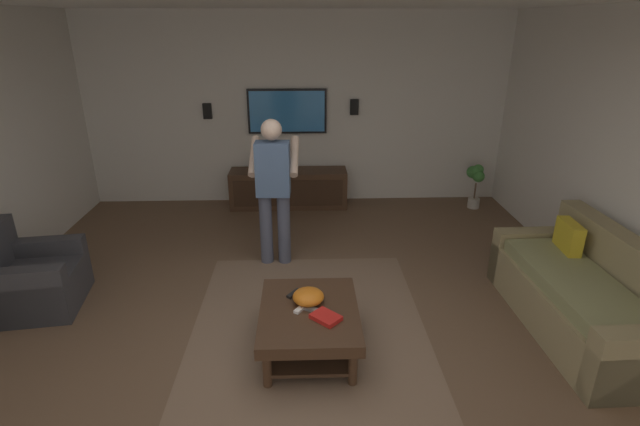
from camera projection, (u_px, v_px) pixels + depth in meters
ground_plane at (296, 345)px, 4.06m from camera, size 8.65×8.65×0.00m
wall_back_tv at (297, 110)px, 6.94m from camera, size 0.10×6.28×2.73m
area_rug at (309, 335)px, 4.19m from camera, size 2.84×2.07×0.01m
couch at (584, 297)px, 4.19m from camera, size 1.92×0.90×0.87m
armchair at (29, 280)px, 4.52m from camera, size 0.90×0.91×0.82m
coffee_table at (309, 320)px, 3.89m from camera, size 1.00×0.80×0.40m
media_console at (289, 188)px, 7.03m from camera, size 0.45×1.70×0.55m
tv at (287, 111)px, 6.85m from camera, size 0.05×1.13×0.64m
person_standing at (274, 184)px, 5.14m from camera, size 0.55×0.55×1.64m
potted_plant_short at (476, 178)px, 6.91m from camera, size 0.30×0.23×0.65m
bowl at (308, 297)px, 3.92m from camera, size 0.26×0.26×0.12m
remote_white at (301, 308)px, 3.85m from camera, size 0.15×0.12×0.02m
remote_black at (294, 294)px, 4.06m from camera, size 0.15×0.12×0.02m
remote_grey at (313, 310)px, 3.83m from camera, size 0.11×0.15×0.02m
book at (326, 317)px, 3.72m from camera, size 0.27×0.27×0.04m
vase_round at (258, 164)px, 6.87m from camera, size 0.22×0.22×0.22m
wall_speaker_left at (354, 107)px, 6.87m from camera, size 0.06×0.12×0.22m
wall_speaker_right at (207, 111)px, 6.82m from camera, size 0.06×0.12×0.22m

